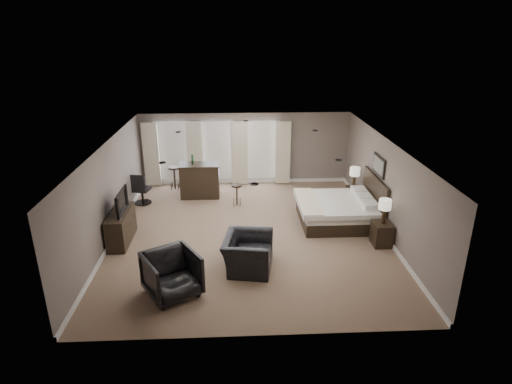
{
  "coord_description": "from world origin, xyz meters",
  "views": [
    {
      "loc": [
        -0.36,
        -10.76,
        5.42
      ],
      "look_at": [
        0.2,
        0.4,
        1.1
      ],
      "focal_mm": 30.0,
      "sensor_mm": 36.0,
      "label": 1
    }
  ],
  "objects_px": {
    "bed": "(337,200)",
    "bar_counter": "(200,180)",
    "nightstand_near": "(382,234)",
    "armchair_near": "(248,247)",
    "lamp_near": "(384,212)",
    "desk_chair": "(142,188)",
    "bar_stool_left": "(175,178)",
    "tv": "(119,210)",
    "dresser": "(121,227)",
    "armchair_far": "(172,273)",
    "lamp_far": "(354,177)",
    "bar_stool_right": "(237,195)",
    "nightstand_far": "(353,195)"
  },
  "relations": [
    {
      "from": "bar_counter",
      "to": "bar_stool_right",
      "type": "height_order",
      "value": "bar_counter"
    },
    {
      "from": "bed",
      "to": "armchair_near",
      "type": "distance_m",
      "value": 3.65
    },
    {
      "from": "tv",
      "to": "armchair_near",
      "type": "xyz_separation_m",
      "value": [
        3.34,
        -1.54,
        -0.38
      ]
    },
    {
      "from": "nightstand_near",
      "to": "tv",
      "type": "bearing_deg",
      "value": 175.61
    },
    {
      "from": "lamp_far",
      "to": "bar_stool_left",
      "type": "xyz_separation_m",
      "value": [
        -6.0,
        1.62,
        -0.47
      ]
    },
    {
      "from": "nightstand_far",
      "to": "bar_stool_left",
      "type": "height_order",
      "value": "bar_stool_left"
    },
    {
      "from": "lamp_near",
      "to": "lamp_far",
      "type": "distance_m",
      "value": 2.9
    },
    {
      "from": "bed",
      "to": "dresser",
      "type": "relative_size",
      "value": 1.49
    },
    {
      "from": "bed",
      "to": "armchair_far",
      "type": "relative_size",
      "value": 2.05
    },
    {
      "from": "armchair_near",
      "to": "dresser",
      "type": "bearing_deg",
      "value": 74.88
    },
    {
      "from": "nightstand_far",
      "to": "bar_stool_right",
      "type": "distance_m",
      "value": 3.81
    },
    {
      "from": "lamp_near",
      "to": "armchair_near",
      "type": "relative_size",
      "value": 0.53
    },
    {
      "from": "armchair_far",
      "to": "armchair_near",
      "type": "bearing_deg",
      "value": 0.34
    },
    {
      "from": "bed",
      "to": "bar_stool_right",
      "type": "distance_m",
      "value": 3.28
    },
    {
      "from": "armchair_far",
      "to": "desk_chair",
      "type": "height_order",
      "value": "armchair_far"
    },
    {
      "from": "nightstand_near",
      "to": "lamp_near",
      "type": "relative_size",
      "value": 0.94
    },
    {
      "from": "bar_stool_right",
      "to": "dresser",
      "type": "bearing_deg",
      "value": -142.56
    },
    {
      "from": "dresser",
      "to": "tv",
      "type": "height_order",
      "value": "tv"
    },
    {
      "from": "lamp_far",
      "to": "armchair_far",
      "type": "height_order",
      "value": "lamp_far"
    },
    {
      "from": "nightstand_far",
      "to": "desk_chair",
      "type": "relative_size",
      "value": 0.51
    },
    {
      "from": "bed",
      "to": "bar_stool_right",
      "type": "xyz_separation_m",
      "value": [
        -2.92,
        1.47,
        -0.36
      ]
    },
    {
      "from": "bed",
      "to": "bar_counter",
      "type": "xyz_separation_m",
      "value": [
        -4.15,
        2.26,
        -0.12
      ]
    },
    {
      "from": "tv",
      "to": "bed",
      "type": "bearing_deg",
      "value": -81.34
    },
    {
      "from": "nightstand_near",
      "to": "armchair_near",
      "type": "distance_m",
      "value": 3.73
    },
    {
      "from": "lamp_near",
      "to": "armchair_near",
      "type": "bearing_deg",
      "value": -164.25
    },
    {
      "from": "nightstand_far",
      "to": "armchair_far",
      "type": "relative_size",
      "value": 0.5
    },
    {
      "from": "armchair_near",
      "to": "desk_chair",
      "type": "relative_size",
      "value": 1.19
    },
    {
      "from": "bar_stool_left",
      "to": "desk_chair",
      "type": "relative_size",
      "value": 0.78
    },
    {
      "from": "bar_counter",
      "to": "bar_stool_right",
      "type": "bearing_deg",
      "value": -32.68
    },
    {
      "from": "nightstand_far",
      "to": "dresser",
      "type": "distance_m",
      "value": 7.32
    },
    {
      "from": "nightstand_near",
      "to": "bar_stool_left",
      "type": "relative_size",
      "value": 0.76
    },
    {
      "from": "nightstand_near",
      "to": "tv",
      "type": "height_order",
      "value": "tv"
    },
    {
      "from": "lamp_near",
      "to": "bar_stool_right",
      "type": "distance_m",
      "value": 4.83
    },
    {
      "from": "lamp_near",
      "to": "desk_chair",
      "type": "relative_size",
      "value": 0.63
    },
    {
      "from": "dresser",
      "to": "tv",
      "type": "relative_size",
      "value": 1.42
    },
    {
      "from": "nightstand_far",
      "to": "bed",
      "type": "bearing_deg",
      "value": -121.54
    },
    {
      "from": "tv",
      "to": "bar_stool_left",
      "type": "distance_m",
      "value": 4.12
    },
    {
      "from": "dresser",
      "to": "armchair_far",
      "type": "relative_size",
      "value": 1.37
    },
    {
      "from": "desk_chair",
      "to": "tv",
      "type": "bearing_deg",
      "value": 102.81
    },
    {
      "from": "armchair_far",
      "to": "bed",
      "type": "bearing_deg",
      "value": 7.52
    },
    {
      "from": "armchair_near",
      "to": "bar_stool_right",
      "type": "height_order",
      "value": "armchair_near"
    },
    {
      "from": "bar_counter",
      "to": "bar_stool_left",
      "type": "height_order",
      "value": "bar_counter"
    },
    {
      "from": "bed",
      "to": "armchair_near",
      "type": "height_order",
      "value": "bed"
    },
    {
      "from": "tv",
      "to": "lamp_far",
      "type": "bearing_deg",
      "value": -71.11
    },
    {
      "from": "dresser",
      "to": "bar_stool_left",
      "type": "distance_m",
      "value": 4.09
    },
    {
      "from": "armchair_near",
      "to": "armchair_far",
      "type": "bearing_deg",
      "value": 131.09
    },
    {
      "from": "nightstand_near",
      "to": "bar_counter",
      "type": "relative_size",
      "value": 0.46
    },
    {
      "from": "nightstand_far",
      "to": "armchair_far",
      "type": "height_order",
      "value": "armchair_far"
    },
    {
      "from": "nightstand_far",
      "to": "armchair_near",
      "type": "distance_m",
      "value": 5.31
    },
    {
      "from": "nightstand_near",
      "to": "armchair_far",
      "type": "xyz_separation_m",
      "value": [
        -5.23,
        -2.02,
        0.23
      ]
    }
  ]
}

